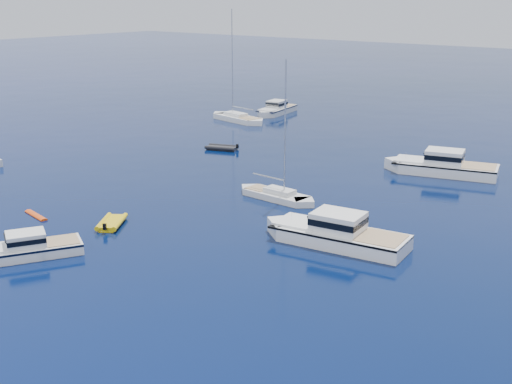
# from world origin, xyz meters

# --- Properties ---
(motor_cruiser_left) EXTENTS (6.04, 8.25, 2.11)m
(motor_cruiser_left) POSITION_xyz_m (-8.23, 9.96, 0.00)
(motor_cruiser_left) COLOR silver
(motor_cruiser_left) RESTS_ON ground
(motor_cruiser_centre) EXTENTS (11.44, 4.82, 2.91)m
(motor_cruiser_centre) POSITION_xyz_m (6.35, 24.49, 0.00)
(motor_cruiser_centre) COLOR white
(motor_cruiser_centre) RESTS_ON ground
(motor_cruiser_distant) EXTENTS (11.86, 6.32, 2.98)m
(motor_cruiser_distant) POSITION_xyz_m (4.39, 46.63, 0.00)
(motor_cruiser_distant) COLOR white
(motor_cruiser_distant) RESTS_ON ground
(motor_cruiser_horizon) EXTENTS (4.25, 9.44, 2.39)m
(motor_cruiser_horizon) POSITION_xyz_m (-27.57, 63.32, 0.00)
(motor_cruiser_horizon) COLOR silver
(motor_cruiser_horizon) RESTS_ON ground
(sailboat_centre) EXTENTS (8.25, 2.53, 11.99)m
(sailboat_centre) POSITION_xyz_m (-3.03, 30.45, 0.00)
(sailboat_centre) COLOR silver
(sailboat_centre) RESTS_ON ground
(sailboat_far_l) EXTENTS (10.55, 4.48, 15.05)m
(sailboat_far_l) POSITION_xyz_m (-28.30, 55.69, 0.00)
(sailboat_far_l) COLOR white
(sailboat_far_l) RESTS_ON ground
(tender_yellow) EXTENTS (3.55, 3.95, 0.95)m
(tender_yellow) POSITION_xyz_m (-8.57, 17.49, 0.00)
(tender_yellow) COLOR #E1BB0D
(tender_yellow) RESTS_ON ground
(tender_grey_far) EXTENTS (4.07, 3.11, 0.95)m
(tender_grey_far) POSITION_xyz_m (-18.64, 41.41, 0.00)
(tender_grey_far) COLOR black
(tender_grey_far) RESTS_ON ground
(kayak_orange) EXTENTS (3.09, 1.13, 0.30)m
(kayak_orange) POSITION_xyz_m (-14.83, 15.31, 0.00)
(kayak_orange) COLOR #EC450B
(kayak_orange) RESTS_ON ground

